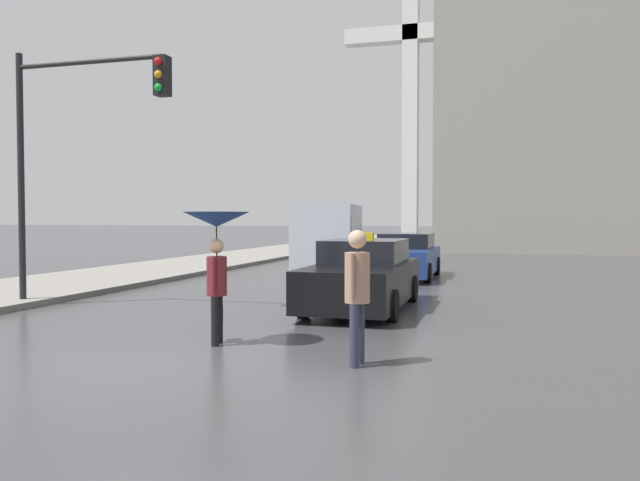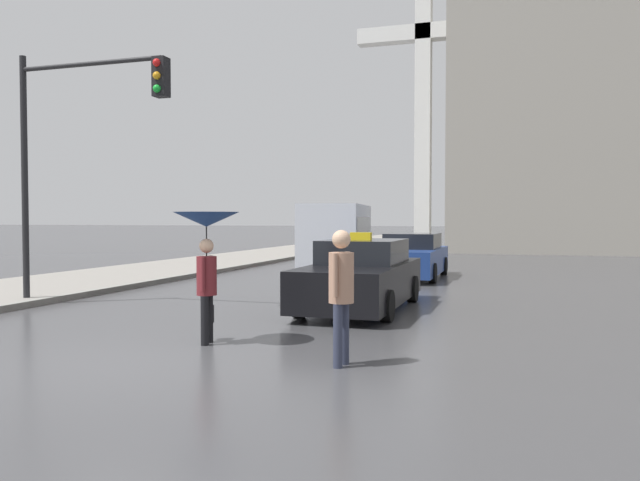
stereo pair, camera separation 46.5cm
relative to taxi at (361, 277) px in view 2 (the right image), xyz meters
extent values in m
plane|color=#424244|center=(-1.74, -5.90, -0.68)|extent=(300.00, 300.00, 0.00)
cube|color=black|center=(0.00, -0.05, -0.12)|extent=(1.80, 4.71, 0.79)
cube|color=black|center=(0.00, 0.19, 0.53)|extent=(1.58, 2.12, 0.50)
cylinder|color=black|center=(0.85, -1.51, -0.38)|extent=(0.20, 0.60, 0.60)
cylinder|color=black|center=(-0.86, -1.51, -0.38)|extent=(0.20, 0.60, 0.60)
cylinder|color=black|center=(0.85, 1.42, -0.38)|extent=(0.20, 0.60, 0.60)
cylinder|color=black|center=(-0.86, 1.42, -0.38)|extent=(0.20, 0.60, 0.60)
cube|color=yellow|center=(0.00, -0.05, 0.86)|extent=(0.44, 0.16, 0.16)
cube|color=navy|center=(-0.09, 7.13, -0.12)|extent=(1.80, 4.66, 0.78)
cube|color=black|center=(-0.09, 7.36, 0.51)|extent=(1.58, 2.10, 0.48)
cylinder|color=black|center=(0.76, 5.68, -0.38)|extent=(0.20, 0.60, 0.60)
cylinder|color=black|center=(-0.95, 5.68, -0.38)|extent=(0.20, 0.60, 0.60)
cylinder|color=black|center=(0.76, 8.57, -0.38)|extent=(0.20, 0.60, 0.60)
cylinder|color=black|center=(-0.95, 8.57, -0.38)|extent=(0.20, 0.60, 0.60)
cube|color=silver|center=(-3.13, 9.00, 0.60)|extent=(2.67, 5.41, 2.23)
cube|color=black|center=(-3.13, 9.00, 1.00)|extent=(2.64, 5.00, 0.58)
cube|color=red|center=(-3.13, 9.00, 0.33)|extent=(2.67, 5.20, 0.14)
cylinder|color=black|center=(-1.98, 7.58, -0.36)|extent=(0.28, 0.65, 0.63)
cylinder|color=black|center=(-3.87, 7.33, -0.36)|extent=(0.28, 0.65, 0.63)
cylinder|color=black|center=(-2.40, 10.67, -0.36)|extent=(0.28, 0.65, 0.63)
cylinder|color=black|center=(-4.28, 10.42, -0.36)|extent=(0.28, 0.65, 0.63)
cylinder|color=black|center=(-1.34, -4.40, -0.31)|extent=(0.14, 0.14, 0.75)
cylinder|color=black|center=(-1.37, -4.19, -0.31)|extent=(0.14, 0.14, 0.75)
cylinder|color=maroon|center=(-1.36, -4.29, 0.36)|extent=(0.35, 0.35, 0.59)
sphere|color=#DBAD89|center=(-1.36, -4.29, 0.81)|extent=(0.22, 0.22, 0.22)
cylinder|color=maroon|center=(-1.32, -4.48, 0.41)|extent=(0.08, 0.08, 0.50)
cylinder|color=maroon|center=(-1.39, -4.11, 0.41)|extent=(0.08, 0.08, 0.50)
cone|color=navy|center=(-1.36, -4.29, 1.22)|extent=(1.00, 1.00, 0.22)
cylinder|color=black|center=(-1.36, -4.29, 0.89)|extent=(0.02, 0.02, 0.66)
cube|color=#262628|center=(-1.45, -4.04, -0.27)|extent=(0.13, 0.19, 0.28)
cylinder|color=#2D3347|center=(0.99, -4.94, -0.27)|extent=(0.14, 0.14, 0.82)
cylinder|color=#2D3347|center=(0.96, -5.16, -0.27)|extent=(0.14, 0.14, 0.82)
cylinder|color=tan|center=(0.97, -5.05, 0.47)|extent=(0.37, 0.37, 0.65)
sphere|color=#DBAD89|center=(0.97, -5.05, 0.96)|extent=(0.24, 0.24, 0.24)
cylinder|color=tan|center=(1.00, -4.85, 0.52)|extent=(0.08, 0.08, 0.55)
cylinder|color=tan|center=(0.95, -5.25, 0.52)|extent=(0.08, 0.08, 0.55)
cylinder|color=black|center=(-7.30, -1.54, 2.06)|extent=(0.14, 0.14, 5.48)
cylinder|color=black|center=(-5.56, -1.54, 4.51)|extent=(3.47, 0.10, 0.10)
cube|color=black|center=(-3.83, -1.54, 4.11)|extent=(0.28, 0.28, 0.80)
sphere|color=red|center=(-3.83, -1.70, 4.37)|extent=(0.16, 0.16, 0.16)
sphere|color=orange|center=(-3.83, -1.70, 4.11)|extent=(0.16, 0.16, 0.16)
sphere|color=green|center=(-3.83, -1.70, 3.85)|extent=(0.16, 0.16, 0.16)
cube|color=white|center=(-2.22, 24.18, 8.19)|extent=(0.90, 0.90, 17.75)
cube|color=white|center=(-2.22, 24.18, 12.10)|extent=(7.81, 0.90, 0.90)
camera|label=1|loc=(2.68, -12.88, 1.23)|focal=35.00mm
camera|label=2|loc=(3.13, -12.75, 1.23)|focal=35.00mm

